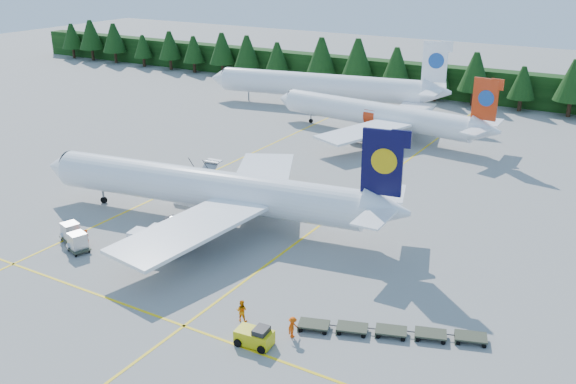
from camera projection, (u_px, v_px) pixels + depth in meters
The scene contains 16 objects.
ground at pixel (175, 275), 56.70m from camera, with size 320.00×320.00×0.00m, color gray.
taxi_stripe_a at pixel (193, 181), 79.43m from camera, with size 0.25×120.00×0.01m, color yellow.
taxi_stripe_b at pixel (337, 213), 69.87m from camera, with size 0.25×120.00×0.01m, color yellow.
taxi_stripe_cross at pixel (126, 305), 51.88m from camera, with size 80.00×0.25×0.01m, color yellow.
treeline_hedge at pixel (456, 83), 121.39m from camera, with size 220.00×4.00×6.00m, color black.
airliner_navy at pixel (199, 188), 67.07m from camera, with size 40.34×32.94×11.79m.
airliner_red at pixel (371, 114), 98.13m from camera, with size 36.78×30.12×10.71m.
airliner_far_left at pixel (313, 85), 115.08m from camera, with size 43.18×11.27×12.65m.
airstairs at pixel (196, 195), 72.43m from camera, with size 4.56×6.19×3.94m.
service_truck at pixel (156, 240), 60.52m from camera, with size 5.48×2.77×2.53m.
baggage_tug at pixel (255, 336), 46.46m from camera, with size 2.82×1.69×1.45m.
dolly_train at pixel (391, 330), 47.71m from camera, with size 13.34×6.54×0.13m.
uld_pair at pixel (74, 236), 61.62m from camera, with size 4.92×3.49×1.63m.
crew_a at pixel (86, 238), 62.01m from camera, with size 0.59×0.39×1.63m, color red.
crew_b at pixel (242, 311), 49.40m from camera, with size 0.87×0.68×1.79m, color orange.
crew_c at pixel (293, 327), 47.32m from camera, with size 0.70×0.48×1.70m, color #E84804.
Camera 1 is at (34.41, -38.07, 27.13)m, focal length 40.00 mm.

